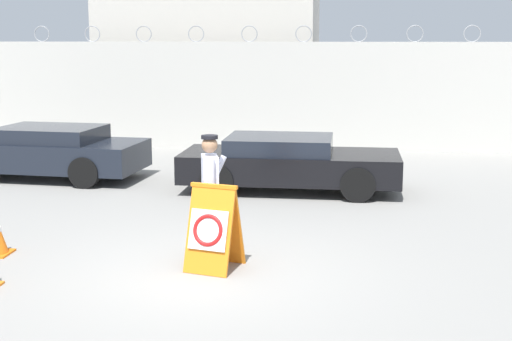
{
  "coord_description": "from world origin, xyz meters",
  "views": [
    {
      "loc": [
        1.83,
        -9.15,
        3.16
      ],
      "look_at": [
        0.61,
        1.15,
        1.22
      ],
      "focal_mm": 50.0,
      "sensor_mm": 36.0,
      "label": 1
    }
  ],
  "objects_px": {
    "barricade_sign": "(213,227)",
    "security_guard": "(210,189)",
    "parked_car_front_coupe": "(43,151)",
    "parked_car_rear_sedan": "(288,162)"
  },
  "relations": [
    {
      "from": "parked_car_front_coupe",
      "to": "security_guard",
      "type": "bearing_deg",
      "value": 136.7
    },
    {
      "from": "barricade_sign",
      "to": "security_guard",
      "type": "height_order",
      "value": "security_guard"
    },
    {
      "from": "barricade_sign",
      "to": "security_guard",
      "type": "xyz_separation_m",
      "value": [
        -0.14,
        0.57,
        0.41
      ]
    },
    {
      "from": "security_guard",
      "to": "parked_car_front_coupe",
      "type": "height_order",
      "value": "security_guard"
    },
    {
      "from": "security_guard",
      "to": "parked_car_rear_sedan",
      "type": "height_order",
      "value": "security_guard"
    },
    {
      "from": "security_guard",
      "to": "parked_car_front_coupe",
      "type": "xyz_separation_m",
      "value": [
        -4.85,
        5.41,
        -0.38
      ]
    },
    {
      "from": "parked_car_front_coupe",
      "to": "parked_car_rear_sedan",
      "type": "relative_size",
      "value": 1.05
    },
    {
      "from": "security_guard",
      "to": "parked_car_front_coupe",
      "type": "bearing_deg",
      "value": 26.93
    },
    {
      "from": "barricade_sign",
      "to": "security_guard",
      "type": "distance_m",
      "value": 0.72
    },
    {
      "from": "barricade_sign",
      "to": "parked_car_front_coupe",
      "type": "height_order",
      "value": "barricade_sign"
    }
  ]
}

